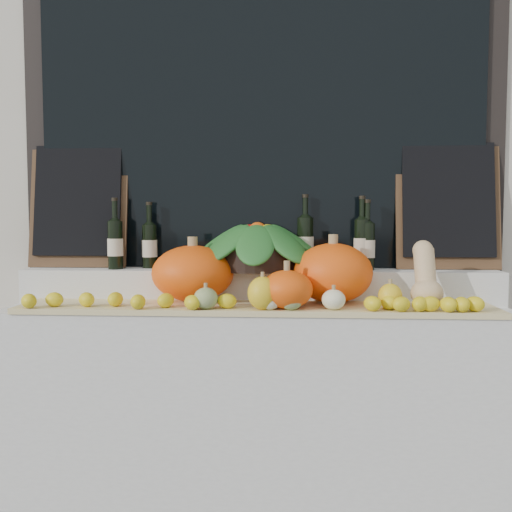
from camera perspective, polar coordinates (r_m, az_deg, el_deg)
storefront_facade at (r=3.48m, az=0.84°, el=19.82°), size 7.00×0.94×4.50m
display_sill at (r=2.76m, az=0.10°, el=-14.10°), size 2.30×0.55×0.88m
rear_tier at (r=2.80m, az=0.28°, el=-2.95°), size 2.30×0.25×0.16m
straw_bedding at (r=2.53m, az=-0.07°, el=-5.22°), size 2.10×0.32×0.02m
pumpkin_left at (r=2.66m, az=-6.34°, el=-1.72°), size 0.39×0.39×0.26m
pumpkin_right at (r=2.62m, az=7.70°, el=-1.69°), size 0.37×0.37×0.27m
pumpkin_center at (r=2.43m, az=3.10°, el=-3.35°), size 0.28×0.28×0.16m
butternut_squash at (r=2.58m, az=16.60°, el=-2.15°), size 0.14×0.20×0.29m
decorative_gourds at (r=2.41m, az=3.36°, el=-4.08°), size 0.89×0.18×0.16m
lemon_heap at (r=2.42m, az=-0.23°, el=-4.60°), size 2.20×0.16×0.06m
produce_bowl at (r=2.77m, az=0.16°, el=1.02°), size 0.68×0.68×0.24m
wine_bottle_far_left at (r=2.87m, az=-13.89°, el=1.17°), size 0.08×0.08×0.35m
wine_bottle_near_left at (r=2.90m, az=-10.60°, el=1.05°), size 0.08×0.08×0.33m
wine_bottle_tall at (r=2.82m, az=4.94°, el=1.38°), size 0.08×0.08×0.37m
wine_bottle_near_right at (r=2.78m, az=10.51°, el=1.22°), size 0.08×0.08×0.36m
wine_bottle_far_right at (r=2.79m, az=11.04°, el=1.03°), size 0.08×0.08×0.34m
chalkboard_left at (r=3.03m, az=-17.35°, el=5.02°), size 0.50×0.12×0.62m
chalkboard_right at (r=2.94m, az=18.65°, el=5.03°), size 0.50×0.12×0.62m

